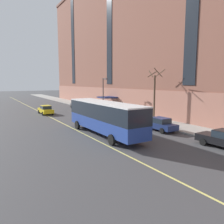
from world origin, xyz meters
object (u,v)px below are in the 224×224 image
Objects in this scene: parked_car_champagne_0 at (115,113)px; street_tree_mid_block at (155,94)px; parked_car_white_5 at (96,109)px; taxi_cab at (46,110)px; fire_hydrant at (169,125)px; street_lamp at (104,91)px; parked_car_navy_1 at (159,124)px; parked_car_darkgray_3 at (77,105)px; city_bus at (104,116)px.

street_tree_mid_block is at bearing -57.78° from parked_car_champagne_0.
taxi_cab is (-8.13, 3.73, -0.00)m from parked_car_white_5.
parked_car_champagne_0 is 10.17m from fire_hydrant.
fire_hydrant is at bearing -90.34° from street_lamp.
street_lamp reaches higher than parked_car_champagne_0.
street_tree_mid_block is at bearing -53.12° from taxi_cab.
parked_car_white_5 is (-0.06, 6.32, 0.00)m from parked_car_champagne_0.
parked_car_navy_1 and taxi_cab have the same top height.
parked_car_champagne_0 is 14.86m from parked_car_darkgray_3.
parked_car_navy_1 is (-0.14, -10.26, 0.00)m from parked_car_champagne_0.
city_bus reaches higher than parked_car_champagne_0.
city_bus is at bearing -127.41° from parked_car_champagne_0.
parked_car_darkgray_3 is 0.96× the size of parked_car_white_5.
street_lamp reaches higher than taxi_cab.
city_bus is at bearing 167.52° from parked_car_navy_1.
city_bus is 17.29× the size of fire_hydrant.
city_bus reaches higher than parked_car_darkgray_3.
parked_car_champagne_0 is 10.26m from parked_car_navy_1.
parked_car_navy_1 is at bearing -90.79° from parked_car_champagne_0.
parked_car_champagne_0 is at bearing 89.21° from parked_car_navy_1.
parked_car_darkgray_3 is at bearing 74.58° from city_bus.
fire_hydrant is (9.81, -20.09, -0.29)m from taxi_cab.
parked_car_navy_1 is 25.11m from parked_car_darkgray_3.
taxi_cab is (-8.19, 10.05, 0.00)m from parked_car_champagne_0.
city_bus is 2.71× the size of parked_car_navy_1.
parked_car_navy_1 is 21.85m from taxi_cab.
city_bus is 6.87m from parked_car_navy_1.
taxi_cab is at bearing 160.74° from street_lamp.
parked_car_white_5 is at bearing -24.66° from taxi_cab.
parked_car_navy_1 is 0.96× the size of parked_car_white_5.
parked_car_white_5 is at bearing -88.97° from parked_car_darkgray_3.
street_tree_mid_block is 12.08m from street_lamp.
taxi_cab is 6.51× the size of fire_hydrant.
fire_hydrant is (1.62, -10.03, -0.29)m from parked_car_champagne_0.
street_lamp is 16.99m from fire_hydrant.
parked_car_white_5 is (0.15, -8.54, 0.00)m from parked_car_darkgray_3.
parked_car_darkgray_3 is 9.08m from street_lamp.
taxi_cab is at bearing 126.88° from street_tree_mid_block.
parked_car_navy_1 reaches higher than fire_hydrant.
parked_car_navy_1 is at bearing -68.39° from taxi_cab.
city_bus is at bearing -118.77° from street_lamp.
city_bus is 2.70× the size of parked_car_darkgray_3.
street_lamp reaches higher than parked_car_darkgray_3.
taxi_cab is at bearing -148.95° from parked_car_darkgray_3.
taxi_cab is 22.35m from fire_hydrant.
parked_car_champagne_0 is at bearing 122.22° from street_tree_mid_block.
parked_car_navy_1 is at bearing -12.48° from city_bus.
parked_car_navy_1 is at bearing -125.90° from street_tree_mid_block.
parked_car_navy_1 is 16.58m from parked_car_white_5.
parked_car_darkgray_3 is (-0.21, 14.86, 0.00)m from parked_car_champagne_0.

